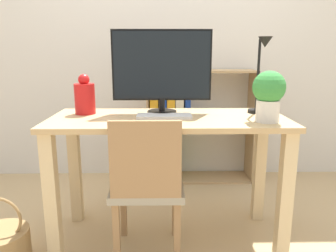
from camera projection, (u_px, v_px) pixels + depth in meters
The scene contains 11 objects.
ground_plane at pixel (168, 237), 2.07m from camera, with size 10.00×10.00×0.00m, color tan.
wall_back at pixel (166, 34), 2.90m from camera, with size 8.00×0.05×2.60m.
desk at pixel (168, 144), 1.94m from camera, with size 1.37×0.59×0.78m.
monitor at pixel (162, 68), 1.95m from camera, with size 0.59×0.18×0.50m.
keyboard at pixel (164, 116), 1.88m from camera, with size 0.31×0.13×0.02m.
vase at pixel (85, 97), 1.97m from camera, with size 0.12×0.12×0.24m.
desk_lamp at pixel (261, 68), 1.91m from camera, with size 0.10×0.19×0.45m.
potted_plant at pixel (269, 93), 1.73m from camera, with size 0.17×0.17×0.27m.
chair at pixel (147, 184), 1.79m from camera, with size 0.40×0.40×0.82m.
bookshelf at pixel (179, 125), 2.91m from camera, with size 0.94×0.28×0.99m.
basket at pixel (2, 248), 1.77m from camera, with size 0.30×0.30×0.41m.
Camera 1 is at (-0.03, -1.86, 1.15)m, focal length 35.00 mm.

